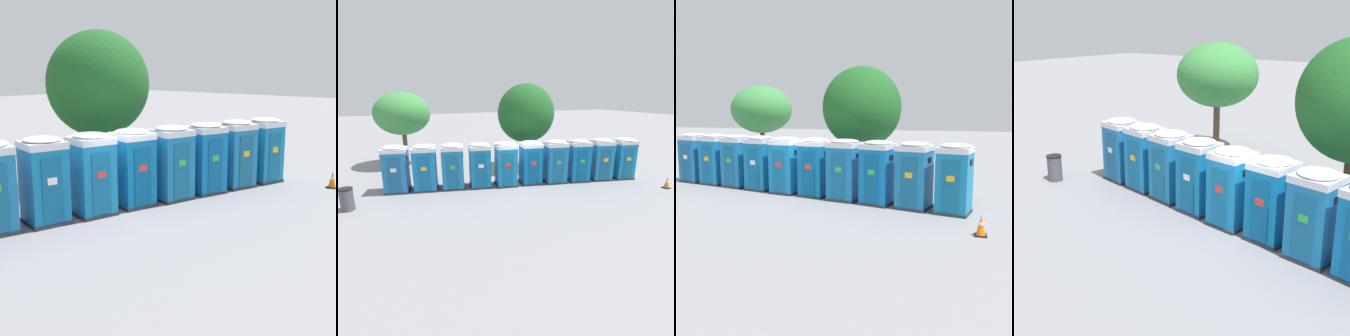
{
  "view_description": "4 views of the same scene",
  "coord_description": "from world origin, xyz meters",
  "views": [
    {
      "loc": [
        -9.35,
        -11.28,
        4.41
      ],
      "look_at": [
        2.02,
        -0.71,
        1.09
      ],
      "focal_mm": 50.0,
      "sensor_mm": 36.0,
      "label": 1
    },
    {
      "loc": [
        -6.39,
        -13.54,
        5.12
      ],
      "look_at": [
        -0.77,
        -0.14,
        1.01
      ],
      "focal_mm": 28.0,
      "sensor_mm": 36.0,
      "label": 2
    },
    {
      "loc": [
        6.75,
        -16.08,
        3.66
      ],
      "look_at": [
        2.08,
        -0.72,
        1.33
      ],
      "focal_mm": 42.0,
      "sensor_mm": 36.0,
      "label": 3
    },
    {
      "loc": [
        6.05,
        -12.15,
        6.22
      ],
      "look_at": [
        -3.08,
        0.34,
        1.34
      ],
      "focal_mm": 50.0,
      "sensor_mm": 36.0,
      "label": 4
    }
  ],
  "objects": [
    {
      "name": "portapotty_8",
      "position": [
        5.05,
        -1.38,
        1.28
      ],
      "size": [
        1.44,
        1.45,
        2.54
      ],
      "color": "#2D2D33",
      "rests_on": "ground"
    },
    {
      "name": "street_tree_1",
      "position": [
        1.93,
        2.8,
        3.82
      ],
      "size": [
        3.86,
        3.86,
        5.82
      ],
      "color": "#4C3826",
      "rests_on": "ground"
    },
    {
      "name": "portapotty_9",
      "position": [
        6.5,
        -1.7,
        1.28
      ],
      "size": [
        1.39,
        1.41,
        2.54
      ],
      "color": "#2D2D33",
      "rests_on": "ground"
    },
    {
      "name": "portapotty_3",
      "position": [
        -2.25,
        0.17,
        1.28
      ],
      "size": [
        1.34,
        1.37,
        2.54
      ],
      "color": "#2D2D33",
      "rests_on": "ground"
    },
    {
      "name": "portapotty_6",
      "position": [
        2.13,
        -0.77,
        1.28
      ],
      "size": [
        1.41,
        1.39,
        2.54
      ],
      "color": "#2D2D33",
      "rests_on": "ground"
    },
    {
      "name": "portapotty_7",
      "position": [
        3.58,
        -1.08,
        1.28
      ],
      "size": [
        1.43,
        1.44,
        2.54
      ],
      "color": "#2D2D33",
      "rests_on": "ground"
    },
    {
      "name": "traffic_cone",
      "position": [
        7.36,
        -4.19,
        0.31
      ],
      "size": [
        0.36,
        0.36,
        0.64
      ],
      "color": "black",
      "rests_on": "ground"
    },
    {
      "name": "portapotty_5",
      "position": [
        0.68,
        -0.4,
        1.28
      ],
      "size": [
        1.34,
        1.37,
        2.54
      ],
      "color": "#2D2D33",
      "rests_on": "ground"
    },
    {
      "name": "ground_plane",
      "position": [
        0.0,
        0.0,
        0.0
      ],
      "size": [
        120.0,
        120.0,
        0.0
      ],
      "primitive_type": "plane",
      "color": "gray"
    },
    {
      "name": "portapotty_4",
      "position": [
        -0.8,
        -0.17,
        1.28
      ],
      "size": [
        1.35,
        1.37,
        2.54
      ],
      "color": "#2D2D33",
      "rests_on": "ground"
    }
  ]
}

